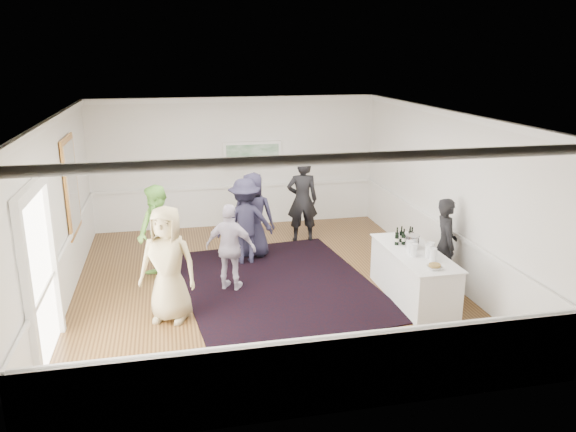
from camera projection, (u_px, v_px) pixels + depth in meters
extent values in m
plane|color=brown|center=(265.00, 286.00, 10.55)|extent=(8.00, 8.00, 0.00)
cube|color=white|center=(263.00, 114.00, 9.65)|extent=(7.00, 8.00, 0.02)
cube|color=white|center=(58.00, 215.00, 9.39)|extent=(0.02, 8.00, 3.20)
cube|color=white|center=(443.00, 194.00, 10.81)|extent=(0.02, 8.00, 3.20)
cube|color=white|center=(236.00, 162.00, 13.85)|extent=(7.00, 0.02, 3.20)
cube|color=white|center=(324.00, 293.00, 6.35)|extent=(7.00, 0.02, 3.20)
cube|color=#D18B3D|center=(71.00, 186.00, 10.56)|extent=(0.04, 1.25, 1.85)
cube|color=white|center=(73.00, 186.00, 10.57)|extent=(0.01, 1.05, 1.65)
cube|color=white|center=(29.00, 305.00, 6.97)|extent=(0.10, 0.14, 2.40)
cube|color=white|center=(53.00, 259.00, 8.50)|extent=(0.10, 0.14, 2.40)
cube|color=white|center=(31.00, 190.00, 7.37)|extent=(0.10, 1.78, 0.16)
cube|color=white|center=(40.00, 280.00, 7.73)|extent=(0.02, 1.50, 2.40)
cube|color=white|center=(252.00, 155.00, 13.83)|extent=(1.44, 0.05, 0.66)
cube|color=#286C37|center=(253.00, 155.00, 13.80)|extent=(1.30, 0.01, 0.52)
cube|color=black|center=(277.00, 284.00, 10.60)|extent=(3.88, 4.82, 0.02)
cube|color=white|center=(413.00, 276.00, 9.88)|extent=(0.78, 2.14, 0.87)
cube|color=white|center=(415.00, 252.00, 9.75)|extent=(0.84, 2.20, 0.02)
imported|color=black|center=(445.00, 244.00, 10.19)|extent=(0.53, 0.70, 1.72)
imported|color=tan|center=(168.00, 264.00, 8.98)|extent=(1.09, 0.89, 1.92)
imported|color=#81D254|center=(158.00, 234.00, 10.55)|extent=(1.09, 1.14, 1.86)
imported|color=silver|center=(231.00, 248.00, 10.17)|extent=(1.03, 0.78, 1.62)
imported|color=#1F1D31|center=(245.00, 221.00, 11.48)|extent=(1.16, 0.67, 1.78)
imported|color=black|center=(302.00, 200.00, 12.81)|extent=(0.75, 0.53, 1.94)
imported|color=#1F1D31|center=(253.00, 215.00, 11.83)|extent=(1.04, 0.85, 1.82)
cylinder|color=#77B340|center=(414.00, 250.00, 9.49)|extent=(0.12, 0.12, 0.24)
cylinder|color=#D53E41|center=(429.00, 251.00, 9.43)|extent=(0.12, 0.12, 0.24)
cylinder|color=#7BBA42|center=(410.00, 247.00, 9.64)|extent=(0.12, 0.12, 0.24)
cylinder|color=white|center=(433.00, 254.00, 9.27)|extent=(0.12, 0.12, 0.24)
cylinder|color=#B8682E|center=(431.00, 248.00, 9.55)|extent=(0.12, 0.12, 0.24)
cylinder|color=silver|center=(412.00, 242.00, 9.89)|extent=(0.26, 0.26, 0.25)
imported|color=white|center=(435.00, 267.00, 8.97)|extent=(0.24, 0.24, 0.06)
cylinder|color=olive|center=(435.00, 266.00, 8.96)|extent=(0.19, 0.19, 0.04)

